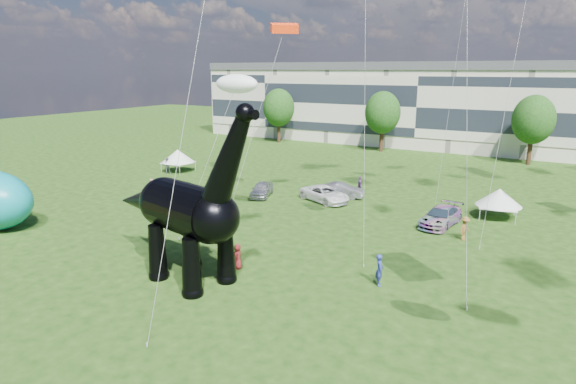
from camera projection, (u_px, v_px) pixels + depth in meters
The scene contains 13 objects.
ground at pixel (230, 339), 22.12m from camera, with size 220.00×220.00×0.00m, color #16330C.
terrace_row at pixel (426, 108), 76.27m from camera, with size 78.00×11.00×12.00m, color beige.
tree_far_left at pixel (279, 105), 79.53m from camera, with size 5.20×5.20×9.44m.
tree_mid_left at pixel (383, 109), 70.66m from camera, with size 5.20×5.20×9.44m.
tree_mid_right at pixel (534, 116), 60.81m from camera, with size 5.20×5.20×9.44m.
dinosaur_sculpture at pixel (183, 211), 27.69m from camera, with size 13.38×4.94×10.91m.
car_silver at pixel (262, 189), 46.63m from camera, with size 1.68×4.17×1.42m, color #BBBCC0.
car_grey at pixel (341, 190), 46.27m from camera, with size 1.49×4.28×1.41m, color slate.
car_white at pixel (325, 194), 44.79m from camera, with size 2.41×5.22×1.45m, color white.
car_dark at pixel (441, 216), 37.92m from camera, with size 2.11×5.18×1.50m, color #595960.
gazebo_near at pixel (499, 198), 39.53m from camera, with size 4.08×4.08×2.53m.
gazebo_left at pixel (178, 156), 57.60m from camera, with size 4.01×4.01×2.69m.
visitors at pixel (337, 225), 35.46m from camera, with size 49.62×40.14×1.89m.
Camera 1 is at (12.35, -15.64, 12.05)m, focal length 30.00 mm.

